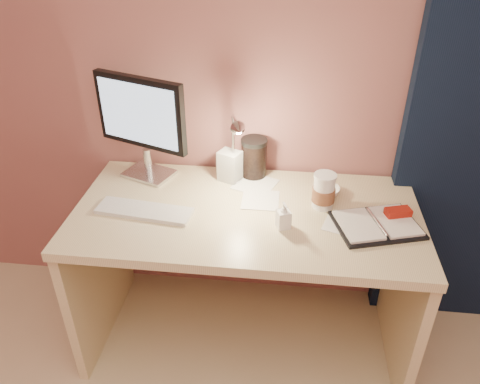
# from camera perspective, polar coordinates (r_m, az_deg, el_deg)

# --- Properties ---
(desk) EXTENTS (1.40, 0.70, 0.73)m
(desk) POSITION_cam_1_polar(r_m,az_deg,el_deg) (2.08, 0.96, -6.33)
(desk) COLOR beige
(desk) RESTS_ON ground
(monitor) EXTENTS (0.42, 0.22, 0.46)m
(monitor) POSITION_cam_1_polar(r_m,az_deg,el_deg) (2.06, -11.78, 8.73)
(monitor) COLOR silver
(monitor) RESTS_ON desk
(keyboard) EXTENTS (0.40, 0.16, 0.02)m
(keyboard) POSITION_cam_1_polar(r_m,az_deg,el_deg) (1.92, -11.58, -2.25)
(keyboard) COLOR silver
(keyboard) RESTS_ON desk
(planner) EXTENTS (0.37, 0.31, 0.05)m
(planner) POSITION_cam_1_polar(r_m,az_deg,el_deg) (1.88, 16.53, -3.67)
(planner) COLOR black
(planner) RESTS_ON desk
(paper_a) EXTENTS (0.16, 0.16, 0.00)m
(paper_a) POSITION_cam_1_polar(r_m,az_deg,el_deg) (1.96, 2.52, -0.97)
(paper_a) COLOR white
(paper_a) RESTS_ON desk
(paper_b) EXTENTS (0.16, 0.16, 0.00)m
(paper_b) POSITION_cam_1_polar(r_m,az_deg,el_deg) (1.85, 12.32, -3.87)
(paper_b) COLOR white
(paper_b) RESTS_ON desk
(paper_c) EXTENTS (0.22, 0.22, 0.00)m
(paper_c) POSITION_cam_1_polar(r_m,az_deg,el_deg) (2.06, 1.87, 0.96)
(paper_c) COLOR white
(paper_c) RESTS_ON desk
(coffee_cup) EXTENTS (0.09, 0.09, 0.15)m
(coffee_cup) POSITION_cam_1_polar(r_m,az_deg,el_deg) (1.91, 10.17, 0.02)
(coffee_cup) COLOR white
(coffee_cup) RESTS_ON desk
(bowl) EXTENTS (0.12, 0.12, 0.04)m
(bowl) POSITION_cam_1_polar(r_m,az_deg,el_deg) (2.02, 10.43, 0.11)
(bowl) COLOR white
(bowl) RESTS_ON desk
(lotion_bottle) EXTENTS (0.06, 0.07, 0.11)m
(lotion_bottle) POSITION_cam_1_polar(r_m,az_deg,el_deg) (1.78, 5.34, -2.85)
(lotion_bottle) COLOR white
(lotion_bottle) RESTS_ON desk
(dark_jar) EXTENTS (0.11, 0.11, 0.16)m
(dark_jar) POSITION_cam_1_polar(r_m,az_deg,el_deg) (2.10, 1.71, 3.98)
(dark_jar) COLOR black
(dark_jar) RESTS_ON desk
(product_box) EXTENTS (0.11, 0.11, 0.14)m
(product_box) POSITION_cam_1_polar(r_m,az_deg,el_deg) (2.07, -1.25, 3.18)
(product_box) COLOR silver
(product_box) RESTS_ON desk
(desk_lamp) EXTENTS (0.12, 0.21, 0.34)m
(desk_lamp) POSITION_cam_1_polar(r_m,az_deg,el_deg) (1.93, -1.90, 5.65)
(desk_lamp) COLOR silver
(desk_lamp) RESTS_ON desk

